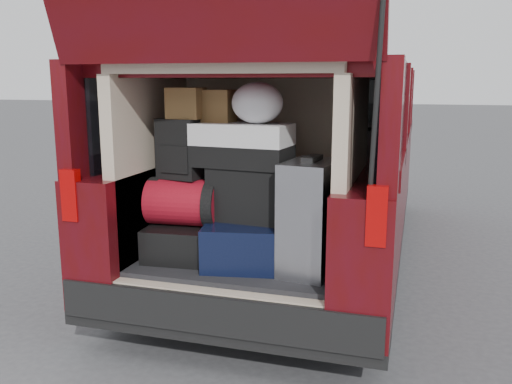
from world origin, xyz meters
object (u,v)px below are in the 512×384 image
Objects in this scene: silver_roller at (311,217)px; twotone_duffel at (242,145)px; black_hardshell at (183,239)px; navy_hardshell at (248,240)px; black_soft_case at (248,193)px; backpack at (180,149)px; red_duffel at (184,202)px.

twotone_duffel is at bearing 176.07° from silver_roller.
black_hardshell is 0.80× the size of silver_roller.
twotone_duffel reaches higher than navy_hardshell.
twotone_duffel is at bearing -1.08° from black_hardshell.
black_soft_case is 0.52m from backpack.
silver_roller is 0.43m from black_soft_case.
navy_hardshell is 1.32× the size of black_soft_case.
backpack is 0.64× the size of twotone_duffel.
red_duffel is (0.03, -0.03, 0.25)m from black_hardshell.
silver_roller is at bearing -6.97° from black_soft_case.
black_hardshell is 0.59m from backpack.
red_duffel reaches higher than navy_hardshell.
navy_hardshell is 0.30m from black_soft_case.
twotone_duffel is (0.40, 0.02, 0.62)m from black_hardshell.
backpack reaches higher than silver_roller.
twotone_duffel is at bearing 4.07° from red_duffel.
red_duffel is 1.20× the size of backpack.
silver_roller is at bearing -9.10° from black_hardshell.
black_soft_case is at bearing 175.69° from silver_roller.
backpack is (-0.45, -0.01, 0.56)m from navy_hardshell.
black_soft_case is (-0.00, 0.01, 0.30)m from navy_hardshell.
backpack is (-0.03, 0.03, 0.34)m from red_duffel.
twotone_duffel is at bearing 146.40° from navy_hardshell.
silver_roller is (0.85, -0.07, 0.22)m from black_hardshell.
navy_hardshell is 1.35× the size of red_duffel.
backpack reaches higher than navy_hardshell.
navy_hardshell is 1.61× the size of backpack.
red_duffel is 0.53m from twotone_duffel.
twotone_duffel reaches higher than red_duffel.
red_duffel is (-0.41, -0.04, 0.23)m from navy_hardshell.
black_hardshell is 1.18× the size of red_duffel.
navy_hardshell is 0.92× the size of silver_roller.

